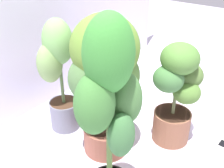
{
  "coord_description": "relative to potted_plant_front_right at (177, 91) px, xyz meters",
  "views": [
    {
      "loc": [
        -1.02,
        -0.66,
        1.16
      ],
      "look_at": [
        0.04,
        0.16,
        0.42
      ],
      "focal_mm": 43.81,
      "sensor_mm": 36.0,
      "label": 1
    }
  ],
  "objects": [
    {
      "name": "potted_plant_center",
      "position": [
        -0.33,
        0.27,
        0.17
      ],
      "size": [
        0.51,
        0.51,
        0.83
      ],
      "color": "#95543F",
      "rests_on": "ground"
    },
    {
      "name": "hygrometer_box",
      "position": [
        0.12,
        -0.3,
        -0.34
      ],
      "size": [
        0.08,
        0.08,
        0.03
      ],
      "rotation": [
        0.0,
        0.0,
        -1.61
      ],
      "color": "white",
      "rests_on": "ground"
    },
    {
      "name": "ground_plane",
      "position": [
        -0.3,
        0.12,
        -0.35
      ],
      "size": [
        8.0,
        8.0,
        0.0
      ],
      "primitive_type": "plane",
      "color": "silver",
      "rests_on": "ground"
    },
    {
      "name": "potted_plant_back_center",
      "position": [
        -0.34,
        0.64,
        0.05
      ],
      "size": [
        0.24,
        0.2,
        0.75
      ],
      "color": "slate",
      "rests_on": "ground"
    },
    {
      "name": "potted_plant_back_right",
      "position": [
        -0.01,
        0.48,
        0.08
      ],
      "size": [
        0.45,
        0.42,
        0.7
      ],
      "color": "#8F573F",
      "rests_on": "ground"
    },
    {
      "name": "potted_plant_front_right",
      "position": [
        0.0,
        0.0,
        0.0
      ],
      "size": [
        0.33,
        0.32,
        0.65
      ],
      "color": "brown",
      "rests_on": "ground"
    },
    {
      "name": "potted_plant_front_left",
      "position": [
        -0.62,
        0.01,
        0.19
      ],
      "size": [
        0.32,
        0.23,
        0.94
      ],
      "color": "#27241F",
      "rests_on": "ground"
    }
  ]
}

